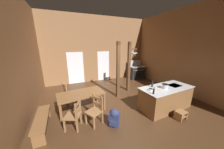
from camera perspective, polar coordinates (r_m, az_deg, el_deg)
ground_plane at (r=5.00m, az=6.86°, el=-16.32°), size 7.70×8.53×0.10m
wall_back at (r=7.91m, az=-7.10°, el=12.30°), size 7.70×0.14×4.31m
wall_left at (r=3.93m, az=-43.08°, el=5.30°), size 0.14×8.53×4.31m
wall_right at (r=6.78m, az=34.79°, el=9.23°), size 0.14×8.53×4.31m
glazed_door_back_left at (r=7.70m, az=-17.84°, el=3.10°), size 1.00×0.01×2.05m
glazed_panel_back_right at (r=8.08m, az=-4.33°, el=4.34°), size 0.84×0.01×2.05m
kitchen_island at (r=5.11m, az=25.34°, el=-10.61°), size 2.22×1.11×0.91m
stove_range at (r=8.78m, az=12.22°, el=1.30°), size 1.16×0.85×1.32m
support_post_with_pot_rack at (r=6.13m, az=8.76°, el=4.50°), size 0.57×0.22×2.66m
support_post_center at (r=5.32m, az=3.10°, el=1.95°), size 0.14×0.14×2.66m
step_stool at (r=4.81m, az=31.44°, el=-16.91°), size 0.38×0.31×0.30m
dining_table at (r=4.56m, az=-15.42°, el=-10.07°), size 1.79×1.09×0.74m
ladderback_chair_near_window at (r=5.41m, az=-21.20°, el=-8.74°), size 0.56×0.56×0.95m
ladderback_chair_by_post at (r=3.84m, az=-18.57°, el=-18.90°), size 0.58×0.58×0.95m
ladderback_chair_at_table_end at (r=3.90m, az=-8.61°, el=-17.60°), size 0.60×0.60×0.95m
bench_along_left_wall at (r=4.26m, az=-31.93°, el=-19.22°), size 0.38×1.44×0.44m
backpack at (r=3.81m, az=1.09°, el=-20.80°), size 0.39×0.39×0.60m
stockpot_on_counter at (r=4.74m, az=25.23°, el=-5.40°), size 0.31×0.23×0.18m
mixing_bowl_on_counter at (r=4.37m, az=18.97°, el=-7.24°), size 0.18×0.18×0.06m
bottle_tall_on_counter at (r=4.08m, az=20.36°, el=-7.99°), size 0.06×0.06×0.25m
bottle_short_on_counter at (r=4.71m, az=19.73°, el=-4.63°), size 0.07×0.07×0.28m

